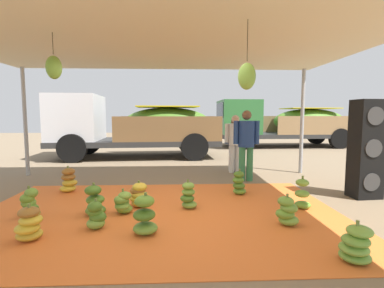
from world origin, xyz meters
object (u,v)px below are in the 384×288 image
banana_bunch_9 (188,196)px  banana_bunch_2 (96,216)px  banana_bunch_4 (123,203)px  worker_1 (235,139)px  cargo_truck_main (133,125)px  banana_bunch_1 (69,181)px  banana_bunch_10 (302,195)px  banana_bunch_8 (30,204)px  banana_bunch_0 (139,195)px  banana_bunch_3 (95,201)px  worker_0 (246,140)px  cargo_truck_far (282,123)px  banana_bunch_13 (239,184)px  banana_bunch_5 (287,212)px  banana_bunch_12 (29,225)px  speaker_stack (366,149)px  worker_2 (234,140)px  banana_bunch_7 (356,245)px  banana_bunch_6 (145,216)px

banana_bunch_9 → banana_bunch_2: bearing=-147.8°
banana_bunch_4 → worker_1: (2.54, 3.40, 0.77)m
cargo_truck_main → banana_bunch_4: bearing=-82.6°
banana_bunch_1 → banana_bunch_10: banana_bunch_10 is taller
banana_bunch_4 → banana_bunch_8: size_ratio=0.80×
banana_bunch_0 → banana_bunch_3: bearing=-148.6°
banana_bunch_2 → worker_0: 4.21m
banana_bunch_4 → banana_bunch_0: bearing=58.4°
banana_bunch_3 → worker_1: (2.99, 3.45, 0.72)m
banana_bunch_4 → cargo_truck_far: cargo_truck_far is taller
banana_bunch_13 → worker_0: worker_0 is taller
banana_bunch_0 → banana_bunch_5: size_ratio=1.00×
banana_bunch_9 → banana_bunch_10: banana_bunch_10 is taller
banana_bunch_10 → worker_0: size_ratio=0.33×
banana_bunch_0 → banana_bunch_3: size_ratio=0.89×
banana_bunch_12 → worker_0: bearing=42.5°
speaker_stack → cargo_truck_main: bearing=133.0°
banana_bunch_2 → banana_bunch_8: 1.25m
banana_bunch_1 → worker_2: worker_2 is taller
banana_bunch_1 → banana_bunch_9: size_ratio=1.08×
banana_bunch_9 → cargo_truck_far: bearing=62.4°
banana_bunch_8 → banana_bunch_12: (0.40, -0.82, -0.02)m
banana_bunch_3 → worker_1: bearing=49.1°
banana_bunch_1 → worker_0: bearing=12.4°
worker_0 → banana_bunch_12: bearing=-137.5°
banana_bunch_3 → banana_bunch_4: 0.45m
banana_bunch_4 → banana_bunch_7: bearing=-31.3°
banana_bunch_2 → worker_2: size_ratio=0.29×
banana_bunch_5 → banana_bunch_7: size_ratio=0.99×
banana_bunch_0 → worker_0: bearing=39.7°
banana_bunch_6 → worker_1: bearing=64.0°
banana_bunch_5 → banana_bunch_10: 0.93m
banana_bunch_3 → banana_bunch_4: (0.45, 0.05, -0.05)m
banana_bunch_6 → speaker_stack: size_ratio=0.30×
banana_bunch_9 → banana_bunch_3: bearing=-169.9°
worker_2 → banana_bunch_10: bearing=-81.3°
banana_bunch_9 → banana_bunch_13: 1.36m
banana_bunch_6 → banana_bunch_3: bearing=138.3°
banana_bunch_0 → worker_2: (2.33, 3.27, 0.69)m
banana_bunch_13 → cargo_truck_far: (4.15, 9.16, 1.02)m
banana_bunch_9 → cargo_truck_far: (5.22, 9.99, 1.03)m
banana_bunch_7 → banana_bunch_12: banana_bunch_12 is taller
banana_bunch_10 → banana_bunch_4: bearing=-177.8°
banana_bunch_7 → speaker_stack: 3.17m
worker_0 → cargo_truck_far: bearing=64.8°
worker_1 → cargo_truck_main: bearing=136.1°
banana_bunch_0 → banana_bunch_6: (0.24, -1.22, 0.04)m
banana_bunch_8 → worker_2: 5.54m
banana_bunch_7 → cargo_truck_far: cargo_truck_far is taller
banana_bunch_0 → worker_2: size_ratio=0.31×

